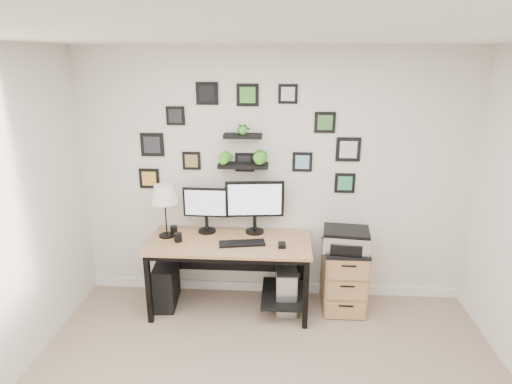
# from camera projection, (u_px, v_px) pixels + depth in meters

# --- Properties ---
(room) EXTENTS (4.00, 4.00, 4.00)m
(room) POSITION_uv_depth(u_px,v_px,m) (272.00, 287.00, 4.74)
(room) COLOR tan
(room) RESTS_ON ground
(desk) EXTENTS (1.60, 0.70, 0.75)m
(desk) POSITION_uv_depth(u_px,v_px,m) (234.00, 251.00, 4.29)
(desk) COLOR tan
(desk) RESTS_ON ground
(monitor_left) EXTENTS (0.47, 0.19, 0.48)m
(monitor_left) POSITION_uv_depth(u_px,v_px,m) (206.00, 207.00, 4.35)
(monitor_left) COLOR black
(monitor_left) RESTS_ON desk
(monitor_right) EXTENTS (0.59, 0.21, 0.55)m
(monitor_right) POSITION_uv_depth(u_px,v_px,m) (255.00, 203.00, 4.32)
(monitor_right) COLOR black
(monitor_right) RESTS_ON desk
(keyboard) EXTENTS (0.46, 0.22, 0.02)m
(keyboard) POSITION_uv_depth(u_px,v_px,m) (242.00, 243.00, 4.14)
(keyboard) COLOR black
(keyboard) RESTS_ON desk
(mouse) EXTENTS (0.07, 0.11, 0.03)m
(mouse) POSITION_uv_depth(u_px,v_px,m) (282.00, 245.00, 4.09)
(mouse) COLOR black
(mouse) RESTS_ON desk
(table_lamp) EXTENTS (0.27, 0.27, 0.54)m
(table_lamp) POSITION_uv_depth(u_px,v_px,m) (164.00, 195.00, 4.20)
(table_lamp) COLOR black
(table_lamp) RESTS_ON desk
(mug) EXTENTS (0.08, 0.08, 0.09)m
(mug) POSITION_uv_depth(u_px,v_px,m) (178.00, 237.00, 4.19)
(mug) COLOR black
(mug) RESTS_ON desk
(pen_cup) EXTENTS (0.07, 0.07, 0.09)m
(pen_cup) POSITION_uv_depth(u_px,v_px,m) (174.00, 230.00, 4.36)
(pen_cup) COLOR black
(pen_cup) RESTS_ON desk
(pc_tower_black) EXTENTS (0.24, 0.48, 0.46)m
(pc_tower_black) POSITION_uv_depth(u_px,v_px,m) (166.00, 284.00, 4.45)
(pc_tower_black) COLOR black
(pc_tower_black) RESTS_ON ground
(pc_tower_grey) EXTENTS (0.22, 0.47, 0.46)m
(pc_tower_grey) POSITION_uv_depth(u_px,v_px,m) (286.00, 287.00, 4.38)
(pc_tower_grey) COLOR gray
(pc_tower_grey) RESTS_ON ground
(file_cabinet) EXTENTS (0.43, 0.53, 0.67)m
(file_cabinet) POSITION_uv_depth(u_px,v_px,m) (343.00, 278.00, 4.36)
(file_cabinet) COLOR tan
(file_cabinet) RESTS_ON ground
(printer) EXTENTS (0.47, 0.40, 0.20)m
(printer) POSITION_uv_depth(u_px,v_px,m) (346.00, 239.00, 4.20)
(printer) COLOR silver
(printer) RESTS_ON file_cabinet
(wall_decor) EXTENTS (2.26, 0.18, 1.09)m
(wall_decor) POSITION_uv_depth(u_px,v_px,m) (245.00, 144.00, 4.22)
(wall_decor) COLOR black
(wall_decor) RESTS_ON ground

